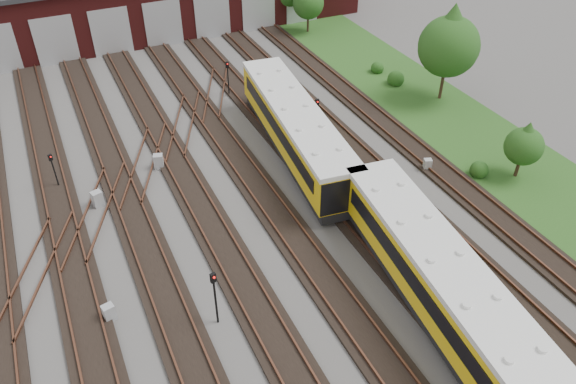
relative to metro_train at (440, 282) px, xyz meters
name	(u,v)px	position (x,y,z in m)	size (l,w,h in m)	color
ground	(283,281)	(-6.00, 5.18, -2.08)	(120.00, 120.00, 0.00)	#4A4845
track_network	(275,273)	(-6.17, 5.77, -1.97)	(30.40, 70.00, 0.33)	black
grass_verge	(450,120)	(13.00, 15.18, -2.05)	(8.00, 55.00, 0.05)	#244C19
metro_train	(440,282)	(0.00, 0.00, 0.00)	(4.84, 48.76, 3.42)	black
signal_mast_0	(215,292)	(-10.09, 4.00, 0.07)	(0.30, 0.28, 3.36)	black
signal_mast_1	(53,166)	(-15.73, 19.10, -0.44)	(0.26, 0.25, 2.53)	black
signal_mast_2	(228,74)	(-1.09, 26.50, -0.16)	(0.25, 0.23, 2.99)	black
signal_mast_3	(317,113)	(2.34, 17.34, -0.02)	(0.28, 0.26, 3.20)	black
relay_cabinet_0	(109,312)	(-14.86, 6.48, -1.61)	(0.56, 0.47, 0.94)	#A2A5A7
relay_cabinet_1	(159,161)	(-9.19, 18.46, -1.56)	(0.62, 0.52, 1.04)	#A2A5A7
relay_cabinet_2	(97,199)	(-13.72, 16.01, -1.56)	(0.62, 0.52, 1.04)	#A2A5A7
relay_cabinet_3	(290,131)	(0.74, 18.38, -1.65)	(0.52, 0.43, 0.86)	#A2A5A7
relay_cabinet_4	(427,165)	(7.26, 10.43, -1.65)	(0.51, 0.43, 0.85)	#A2A5A7
tree_2	(450,39)	(14.53, 18.50, 3.04)	(4.81, 4.81, 7.96)	#382519
tree_3	(525,142)	(12.21, 7.27, 0.60)	(2.52, 2.52, 4.17)	#382519
bush_0	(480,168)	(10.00, 8.41, -1.46)	(1.24, 1.24, 1.24)	#204B15
bush_1	(396,77)	(12.69, 22.27, -1.35)	(1.45, 1.45, 1.45)	#204B15
bush_2	(378,66)	(12.57, 25.00, -1.50)	(1.17, 1.17, 1.17)	#204B15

